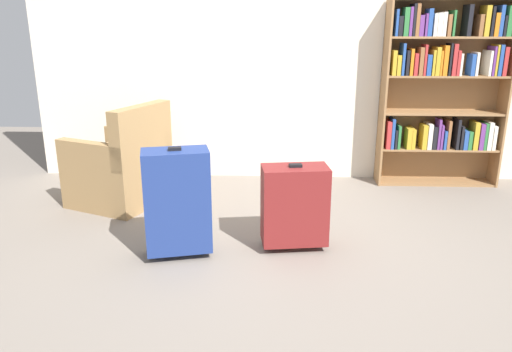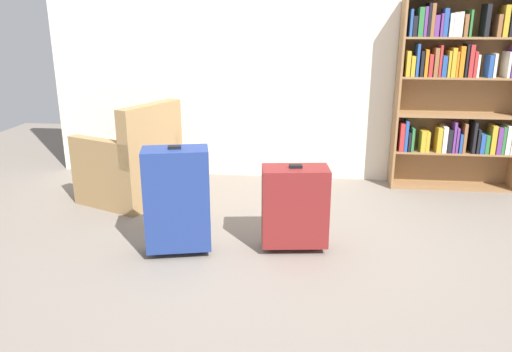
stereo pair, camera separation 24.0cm
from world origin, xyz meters
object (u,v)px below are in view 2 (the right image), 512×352
(suitcase_dark_red, at_px, (295,206))
(armchair, at_px, (132,166))
(suitcase_navy_blue, at_px, (177,199))
(mug, at_px, (197,193))
(bookshelf, at_px, (460,87))

(suitcase_dark_red, bearing_deg, armchair, 149.86)
(suitcase_navy_blue, bearing_deg, mug, 96.64)
(suitcase_dark_red, bearing_deg, mug, 134.12)
(armchair, xyz_separation_m, suitcase_navy_blue, (0.70, -1.04, 0.09))
(bookshelf, bearing_deg, mug, -165.57)
(bookshelf, bearing_deg, suitcase_navy_blue, -142.47)
(armchair, relative_size, mug, 7.64)
(mug, bearing_deg, armchair, -171.18)
(armchair, relative_size, suitcase_navy_blue, 1.17)
(bookshelf, height_order, armchair, bookshelf)
(armchair, relative_size, suitcase_dark_red, 1.45)
(bookshelf, xyz_separation_m, suitcase_dark_red, (-1.46, -1.58, -0.65))
(armchair, height_order, mug, armchair)
(bookshelf, height_order, suitcase_dark_red, bookshelf)
(bookshelf, distance_m, mug, 2.65)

